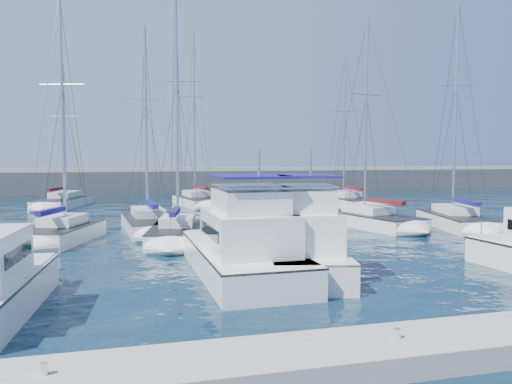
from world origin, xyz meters
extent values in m
plane|color=black|center=(0.00, 0.00, 0.00)|extent=(220.00, 220.00, 0.00)
cube|color=#424244|center=(0.00, 52.00, 1.00)|extent=(160.00, 6.00, 4.00)
cube|color=gray|center=(0.00, 52.00, 3.20)|extent=(160.00, 1.20, 0.50)
cube|color=gray|center=(0.00, -11.00, 0.30)|extent=(40.00, 2.20, 0.60)
cylinder|color=silver|center=(-8.00, -11.00, 0.72)|extent=(0.16, 0.16, 0.25)
cylinder|color=silver|center=(0.00, -11.00, 0.72)|extent=(0.16, 0.16, 0.25)
cube|color=silver|center=(-1.57, -0.94, 0.40)|extent=(3.86, 10.00, 1.60)
cube|color=#262628|center=(-1.57, -0.94, 1.15)|extent=(3.93, 10.00, 0.08)
cube|color=silver|center=(-1.55, -2.15, 2.00)|extent=(3.22, 4.65, 1.60)
cube|color=black|center=(-1.55, -2.15, 2.08)|extent=(3.27, 3.73, 0.45)
cube|color=silver|center=(-1.55, -2.35, 3.25)|extent=(2.57, 3.26, 0.90)
cube|color=navy|center=(-1.55, -2.35, 4.25)|extent=(2.89, 3.73, 0.08)
cube|color=silver|center=(1.01, -1.43, 0.40)|extent=(4.69, 8.54, 1.60)
cube|color=#262628|center=(1.01, -1.43, 1.15)|extent=(4.75, 8.55, 0.08)
cube|color=silver|center=(0.81, -2.39, 2.00)|extent=(3.33, 4.21, 1.60)
cube|color=black|center=(0.81, -2.39, 2.08)|extent=(3.23, 3.48, 0.45)
cube|color=silver|center=(0.77, -2.59, 3.25)|extent=(2.59, 3.00, 0.90)
cube|color=navy|center=(0.77, -2.59, 4.25)|extent=(2.92, 3.42, 0.08)
cube|color=silver|center=(-10.08, 9.60, 0.30)|extent=(4.96, 7.36, 1.30)
cube|color=#262628|center=(-10.08, 9.60, 0.93)|extent=(5.02, 7.38, 0.06)
cube|color=silver|center=(-9.95, 10.00, 1.25)|extent=(2.78, 3.42, 0.55)
cylinder|color=silver|center=(-9.87, 10.24, 8.00)|extent=(0.18, 0.18, 13.10)
cylinder|color=silver|center=(-10.40, 8.63, 1.80)|extent=(1.17, 3.25, 0.12)
cube|color=navy|center=(-10.43, 8.54, 1.95)|extent=(1.28, 3.00, 0.28)
cube|color=silver|center=(-4.82, 12.66, 0.30)|extent=(3.70, 8.66, 1.30)
cube|color=#262628|center=(-4.82, 12.66, 0.93)|extent=(3.76, 8.67, 0.06)
cube|color=silver|center=(-4.86, 13.18, 1.25)|extent=(2.25, 3.84, 0.55)
cylinder|color=silver|center=(-4.89, 13.50, 7.68)|extent=(0.18, 0.18, 12.46)
cylinder|color=silver|center=(-4.71, 11.40, 1.80)|extent=(0.47, 4.22, 0.12)
cube|color=navy|center=(-4.70, 11.30, 1.95)|extent=(0.67, 3.81, 0.28)
cube|color=silver|center=(-3.45, 7.52, 0.30)|extent=(4.15, 7.17, 1.30)
cube|color=#262628|center=(-3.45, 7.52, 0.93)|extent=(4.21, 7.19, 0.06)
cube|color=silver|center=(-3.37, 7.93, 1.25)|extent=(2.42, 3.26, 0.55)
cylinder|color=silver|center=(-3.32, 8.18, 8.12)|extent=(0.18, 0.18, 13.34)
cylinder|color=silver|center=(-3.65, 6.52, 1.80)|extent=(0.77, 3.33, 0.12)
cube|color=navy|center=(-3.67, 6.43, 1.95)|extent=(0.93, 3.04, 0.28)
cube|color=silver|center=(10.73, 10.59, 0.30)|extent=(4.81, 8.63, 1.30)
cube|color=#262628|center=(10.73, 10.59, 0.93)|extent=(4.87, 8.64, 0.06)
cube|color=silver|center=(10.62, 11.09, 1.25)|extent=(2.75, 3.92, 0.55)
cylinder|color=silver|center=(10.55, 11.39, 8.16)|extent=(0.18, 0.18, 13.42)
cylinder|color=silver|center=(11.00, 9.40, 1.80)|extent=(1.01, 4.00, 0.12)
cube|color=#4C0F18|center=(11.02, 9.30, 1.95)|extent=(1.14, 3.65, 0.28)
cube|color=silver|center=(16.43, 8.75, 0.30)|extent=(4.86, 8.77, 1.30)
cube|color=#262628|center=(16.43, 8.75, 0.93)|extent=(4.92, 8.78, 0.06)
cube|color=silver|center=(16.55, 9.25, 1.25)|extent=(2.74, 3.98, 0.55)
cylinder|color=silver|center=(16.63, 9.55, 8.68)|extent=(0.18, 0.18, 14.45)
cylinder|color=silver|center=(16.14, 7.54, 1.80)|extent=(1.09, 4.06, 0.12)
cube|color=navy|center=(16.12, 7.44, 1.95)|extent=(1.21, 3.71, 0.28)
cube|color=silver|center=(-12.39, 31.42, 0.30)|extent=(5.16, 9.70, 1.30)
cube|color=#262628|center=(-12.39, 31.42, 0.93)|extent=(5.22, 9.71, 0.06)
cube|color=silver|center=(-12.24, 31.98, 1.25)|extent=(2.88, 4.40, 0.55)
cylinder|color=silver|center=(-12.16, 32.32, 7.86)|extent=(0.18, 0.18, 12.81)
cylinder|color=silver|center=(-12.72, 30.08, 1.80)|extent=(1.24, 4.51, 0.12)
cube|color=#4C0F18|center=(-12.75, 29.98, 1.95)|extent=(1.35, 4.12, 0.28)
cube|color=silver|center=(0.82, 29.33, 0.30)|extent=(4.36, 8.78, 1.30)
cube|color=#262628|center=(0.82, 29.33, 0.93)|extent=(4.43, 8.79, 0.06)
cube|color=silver|center=(0.74, 29.85, 1.25)|extent=(2.56, 3.94, 0.55)
cylinder|color=silver|center=(0.69, 30.16, 9.58)|extent=(0.18, 0.18, 16.25)
cylinder|color=silver|center=(1.01, 28.08, 1.80)|extent=(0.77, 4.17, 0.12)
cube|color=#4C0F18|center=(1.03, 27.99, 1.95)|extent=(0.93, 3.79, 0.28)
cube|color=silver|center=(15.42, 24.70, 0.30)|extent=(3.21, 8.54, 1.30)
cube|color=#262628|center=(15.42, 24.70, 0.93)|extent=(3.27, 8.54, 0.06)
cube|color=silver|center=(15.40, 25.23, 1.25)|extent=(2.04, 3.75, 0.55)
cylinder|color=silver|center=(15.40, 25.55, 8.30)|extent=(0.18, 0.18, 13.71)
cylinder|color=silver|center=(15.45, 23.43, 1.80)|extent=(0.23, 4.23, 0.12)
cube|color=#4C0F18|center=(15.45, 23.33, 1.95)|extent=(0.45, 3.82, 0.28)
camera|label=1|loc=(-6.35, -21.59, 5.00)|focal=35.00mm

